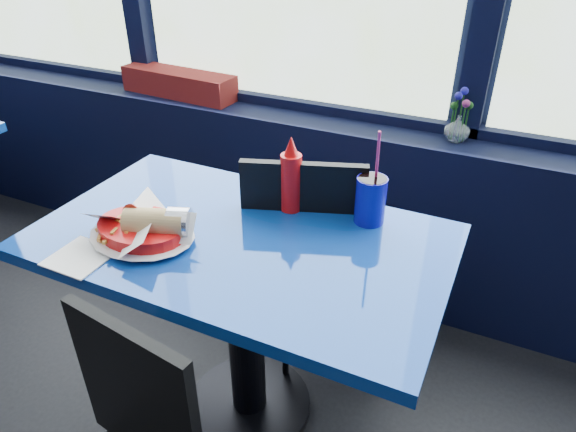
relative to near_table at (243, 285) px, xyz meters
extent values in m
cube|color=black|center=(-0.30, 0.87, -0.17)|extent=(5.00, 0.26, 0.80)
cube|color=black|center=(-0.30, 0.95, 0.24)|extent=(4.80, 0.08, 0.06)
cylinder|color=black|center=(0.00, 0.00, -0.55)|extent=(0.44, 0.44, 0.03)
cylinder|color=black|center=(0.00, 0.00, -0.23)|extent=(0.12, 0.12, 0.68)
cube|color=navy|center=(0.00, 0.00, 0.16)|extent=(1.20, 0.70, 0.04)
cube|color=black|center=(0.02, -0.51, 0.06)|extent=(0.36, 0.08, 0.41)
cube|color=black|center=(0.17, 0.40, -0.13)|extent=(0.52, 0.52, 0.04)
cube|color=black|center=(0.10, 0.21, 0.12)|extent=(0.38, 0.16, 0.45)
cylinder|color=black|center=(0.28, 0.62, -0.36)|extent=(0.02, 0.02, 0.42)
cylinder|color=black|center=(0.39, 0.29, -0.36)|extent=(0.02, 0.02, 0.42)
cylinder|color=black|center=(-0.06, 0.51, -0.36)|extent=(0.02, 0.02, 0.42)
cylinder|color=black|center=(0.06, 0.18, -0.36)|extent=(0.02, 0.02, 0.42)
cube|color=maroon|center=(-0.82, 0.87, 0.29)|extent=(0.59, 0.19, 0.12)
imported|color=silver|center=(0.46, 0.86, 0.28)|extent=(0.11, 0.12, 0.10)
cylinder|color=#1E5919|center=(0.44, 0.86, 0.31)|extent=(0.01, 0.01, 0.16)
sphere|color=#241FB9|center=(0.44, 0.86, 0.41)|extent=(0.03, 0.03, 0.03)
cylinder|color=#1E5919|center=(0.47, 0.85, 0.30)|extent=(0.01, 0.01, 0.14)
sphere|color=#BF3883|center=(0.47, 0.85, 0.38)|extent=(0.03, 0.03, 0.03)
cylinder|color=#1E5919|center=(0.46, 0.88, 0.32)|extent=(0.01, 0.01, 0.18)
sphere|color=#241FB9|center=(0.46, 0.88, 0.42)|extent=(0.03, 0.03, 0.03)
cylinder|color=#1E5919|center=(0.43, 0.87, 0.29)|extent=(0.01, 0.01, 0.12)
sphere|color=#1E5919|center=(0.43, 0.87, 0.36)|extent=(0.03, 0.03, 0.03)
cylinder|color=#1E5919|center=(0.48, 0.87, 0.30)|extent=(0.01, 0.01, 0.13)
sphere|color=#1E5919|center=(0.48, 0.87, 0.37)|extent=(0.03, 0.03, 0.03)
cylinder|color=red|center=(-0.25, -0.13, 0.21)|extent=(0.29, 0.29, 0.05)
cylinder|color=white|center=(-0.25, -0.13, 0.20)|extent=(0.28, 0.28, 0.00)
cylinder|color=silver|center=(-0.14, -0.09, 0.24)|extent=(0.09, 0.10, 0.09)
sphere|color=brown|center=(-0.26, -0.15, 0.25)|extent=(0.06, 0.06, 0.06)
cylinder|color=#B32213|center=(-0.27, -0.14, 0.27)|extent=(0.06, 0.06, 0.01)
cylinder|color=red|center=(0.07, 0.20, 0.27)|extent=(0.07, 0.07, 0.19)
cone|color=red|center=(0.07, 0.20, 0.40)|extent=(0.04, 0.04, 0.06)
cylinder|color=#0F0E9C|center=(0.31, 0.24, 0.25)|extent=(0.09, 0.09, 0.15)
cylinder|color=black|center=(0.31, 0.24, 0.32)|extent=(0.08, 0.08, 0.01)
cylinder|color=#FF357D|center=(0.32, 0.23, 0.39)|extent=(0.02, 0.07, 0.20)
cube|color=white|center=(-0.34, -0.28, 0.18)|extent=(0.16, 0.16, 0.00)
camera|label=1|loc=(0.66, -1.07, 1.00)|focal=32.00mm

